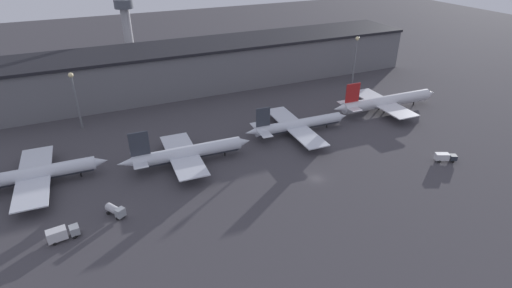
{
  "coord_description": "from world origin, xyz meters",
  "views": [
    {
      "loc": [
        -57.56,
        -83.69,
        65.14
      ],
      "look_at": [
        -11.92,
        17.18,
        6.0
      ],
      "focal_mm": 28.0,
      "sensor_mm": 36.0,
      "label": 1
    }
  ],
  "objects_px": {
    "airplane_3": "(386,102)",
    "service_vehicle_1": "(445,157)",
    "airplane_0": "(38,174)",
    "airplane_1": "(187,153)",
    "service_vehicle_2": "(115,210)",
    "control_tower": "(127,29)",
    "airplane_2": "(298,125)",
    "service_vehicle_0": "(62,233)"
  },
  "relations": [
    {
      "from": "service_vehicle_1",
      "to": "control_tower",
      "type": "bearing_deg",
      "value": 144.63
    },
    {
      "from": "airplane_3",
      "to": "service_vehicle_1",
      "type": "xyz_separation_m",
      "value": [
        -10.44,
        -40.64,
        -2.24
      ]
    },
    {
      "from": "service_vehicle_1",
      "to": "service_vehicle_0",
      "type": "bearing_deg",
      "value": -160.42
    },
    {
      "from": "service_vehicle_1",
      "to": "service_vehicle_2",
      "type": "height_order",
      "value": "service_vehicle_2"
    },
    {
      "from": "airplane_3",
      "to": "control_tower",
      "type": "xyz_separation_m",
      "value": [
        -86.17,
        91.86,
        19.07
      ]
    },
    {
      "from": "airplane_2",
      "to": "airplane_3",
      "type": "distance_m",
      "value": 43.36
    },
    {
      "from": "airplane_1",
      "to": "airplane_3",
      "type": "relative_size",
      "value": 0.85
    },
    {
      "from": "control_tower",
      "to": "airplane_1",
      "type": "bearing_deg",
      "value": -89.66
    },
    {
      "from": "service_vehicle_0",
      "to": "service_vehicle_2",
      "type": "relative_size",
      "value": 1.22
    },
    {
      "from": "airplane_1",
      "to": "service_vehicle_1",
      "type": "bearing_deg",
      "value": -21.59
    },
    {
      "from": "service_vehicle_0",
      "to": "service_vehicle_2",
      "type": "xyz_separation_m",
      "value": [
        12.73,
        4.23,
        -0.18
      ]
    },
    {
      "from": "airplane_0",
      "to": "service_vehicle_1",
      "type": "xyz_separation_m",
      "value": [
        117.51,
        -38.77,
        -1.97
      ]
    },
    {
      "from": "airplane_0",
      "to": "service_vehicle_2",
      "type": "relative_size",
      "value": 6.31
    },
    {
      "from": "airplane_3",
      "to": "airplane_1",
      "type": "bearing_deg",
      "value": -172.77
    },
    {
      "from": "airplane_3",
      "to": "service_vehicle_1",
      "type": "distance_m",
      "value": 42.02
    },
    {
      "from": "airplane_3",
      "to": "service_vehicle_1",
      "type": "bearing_deg",
      "value": -102.47
    },
    {
      "from": "airplane_3",
      "to": "control_tower",
      "type": "height_order",
      "value": "control_tower"
    },
    {
      "from": "service_vehicle_2",
      "to": "control_tower",
      "type": "relative_size",
      "value": 0.16
    },
    {
      "from": "service_vehicle_1",
      "to": "airplane_0",
      "type": "bearing_deg",
      "value": -173.38
    },
    {
      "from": "airplane_0",
      "to": "service_vehicle_0",
      "type": "xyz_separation_m",
      "value": [
        5.45,
        -28.38,
        -1.72
      ]
    },
    {
      "from": "airplane_1",
      "to": "airplane_3",
      "type": "bearing_deg",
      "value": 7.23
    },
    {
      "from": "service_vehicle_0",
      "to": "airplane_2",
      "type": "bearing_deg",
      "value": 11.08
    },
    {
      "from": "service_vehicle_0",
      "to": "service_vehicle_1",
      "type": "bearing_deg",
      "value": -12.89
    },
    {
      "from": "airplane_2",
      "to": "control_tower",
      "type": "distance_m",
      "value": 106.39
    },
    {
      "from": "airplane_1",
      "to": "service_vehicle_1",
      "type": "height_order",
      "value": "airplane_1"
    },
    {
      "from": "service_vehicle_1",
      "to": "service_vehicle_2",
      "type": "bearing_deg",
      "value": -163.49
    },
    {
      "from": "service_vehicle_2",
      "to": "control_tower",
      "type": "height_order",
      "value": "control_tower"
    },
    {
      "from": "airplane_1",
      "to": "airplane_2",
      "type": "bearing_deg",
      "value": 7.96
    },
    {
      "from": "airplane_0",
      "to": "airplane_1",
      "type": "relative_size",
      "value": 0.91
    },
    {
      "from": "service_vehicle_2",
      "to": "service_vehicle_1",
      "type": "bearing_deg",
      "value": 50.55
    },
    {
      "from": "airplane_0",
      "to": "service_vehicle_2",
      "type": "distance_m",
      "value": 30.3
    },
    {
      "from": "control_tower",
      "to": "airplane_3",
      "type": "bearing_deg",
      "value": -46.83
    },
    {
      "from": "airplane_0",
      "to": "service_vehicle_2",
      "type": "height_order",
      "value": "airplane_0"
    },
    {
      "from": "airplane_2",
      "to": "service_vehicle_0",
      "type": "distance_m",
      "value": 83.7
    },
    {
      "from": "service_vehicle_0",
      "to": "service_vehicle_2",
      "type": "distance_m",
      "value": 13.42
    },
    {
      "from": "control_tower",
      "to": "service_vehicle_2",
      "type": "bearing_deg",
      "value": -101.32
    },
    {
      "from": "airplane_1",
      "to": "service_vehicle_1",
      "type": "relative_size",
      "value": 6.12
    },
    {
      "from": "airplane_1",
      "to": "service_vehicle_2",
      "type": "height_order",
      "value": "airplane_1"
    },
    {
      "from": "airplane_3",
      "to": "control_tower",
      "type": "distance_m",
      "value": 127.39
    },
    {
      "from": "airplane_2",
      "to": "control_tower",
      "type": "height_order",
      "value": "control_tower"
    },
    {
      "from": "airplane_0",
      "to": "airplane_1",
      "type": "xyz_separation_m",
      "value": [
        42.38,
        -6.06,
        0.11
      ]
    },
    {
      "from": "airplane_0",
      "to": "airplane_3",
      "type": "xyz_separation_m",
      "value": [
        127.95,
        1.88,
        0.27
      ]
    }
  ]
}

